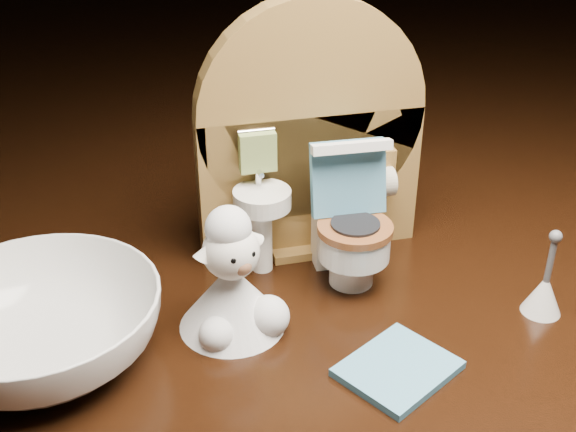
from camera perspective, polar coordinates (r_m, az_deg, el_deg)
name	(u,v)px	position (r m, az deg, el deg)	size (l,w,h in m)	color
backdrop_panel	(309,147)	(0.41, 1.70, 5.51)	(0.13, 0.05, 0.15)	olive
toy_toilet	(349,229)	(0.40, 4.87, -1.04)	(0.04, 0.05, 0.08)	white
bath_mat	(398,369)	(0.35, 8.67, -11.83)	(0.05, 0.04, 0.00)	teal
toilet_brush	(544,291)	(0.40, 19.59, -5.62)	(0.02, 0.02, 0.05)	white
plush_lamb	(233,287)	(0.36, -4.37, -5.62)	(0.06, 0.05, 0.07)	white
ceramic_bowl	(41,327)	(0.36, -18.91, -8.33)	(0.11, 0.11, 0.04)	white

